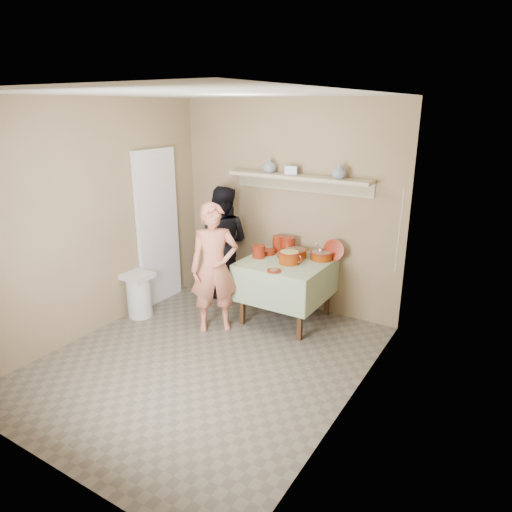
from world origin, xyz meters
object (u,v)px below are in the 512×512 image
Objects in this scene: person_cook at (214,268)px; serving_table at (286,270)px; person_helper at (222,242)px; cazuela_rice at (289,256)px; trash_bin at (139,295)px.

person_cook is 1.54× the size of serving_table.
serving_table is at bearing 152.31° from person_helper.
person_cook reaches higher than serving_table.
cazuela_rice is 0.59× the size of trash_bin.
person_cook reaches higher than trash_bin.
serving_table is 1.84m from trash_bin.
person_helper is 1.57× the size of serving_table.
person_cook is 0.87m from serving_table.
person_helper reaches higher than trash_bin.
person_helper is 1.12m from serving_table.
person_helper reaches higher than serving_table.
serving_table is at bearing 6.75° from person_cook.
person_helper is at bearing 64.95° from trash_bin.
person_helper is at bearing 79.58° from person_cook.
trash_bin is (-1.01, -0.22, -0.47)m from person_cook.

